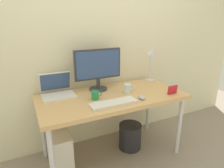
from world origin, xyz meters
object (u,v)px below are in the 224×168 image
at_px(monitor, 98,67).
at_px(coffee_mug, 95,95).
at_px(keyboard, 113,103).
at_px(mouse, 142,97).
at_px(desk, 112,101).
at_px(laptop, 57,90).
at_px(glass_cup, 127,88).
at_px(desk_lamp, 152,57).
at_px(photo_frame, 173,90).
at_px(computer_tower, 61,151).
at_px(wastebasket, 130,136).

bearing_deg(monitor, coffee_mug, -118.20).
distance_m(keyboard, mouse, 0.30).
xyz_separation_m(desk, mouse, (0.21, -0.22, 0.08)).
xyz_separation_m(laptop, glass_cup, (0.67, -0.25, -0.01)).
bearing_deg(desk_lamp, coffee_mug, -163.46).
xyz_separation_m(mouse, photo_frame, (0.36, -0.02, 0.03)).
bearing_deg(computer_tower, photo_frame, -12.58).
bearing_deg(desk_lamp, laptop, 179.05).
bearing_deg(wastebasket, coffee_mug, -173.11).
xyz_separation_m(laptop, photo_frame, (1.07, -0.48, -0.01)).
bearing_deg(coffee_mug, wastebasket, 6.89).
bearing_deg(computer_tower, keyboard, -25.10).
height_order(desk_lamp, keyboard, desk_lamp).
height_order(laptop, coffee_mug, laptop).
bearing_deg(mouse, desk_lamp, 45.62).
height_order(laptop, glass_cup, laptop).
distance_m(glass_cup, computer_tower, 0.92).
distance_m(desk, desk_lamp, 0.77).
xyz_separation_m(desk_lamp, keyboard, (-0.72, -0.43, -0.29)).
height_order(desk, monitor, monitor).
relative_size(desk, mouse, 16.42).
bearing_deg(glass_cup, monitor, 136.20).
xyz_separation_m(photo_frame, wastebasket, (-0.33, 0.26, -0.62)).
height_order(desk, desk_lamp, desk_lamp).
height_order(desk_lamp, glass_cup, desk_lamp).
distance_m(monitor, photo_frame, 0.81).
xyz_separation_m(monitor, glass_cup, (0.24, -0.23, -0.20)).
bearing_deg(glass_cup, laptop, 159.96).
relative_size(desk, wastebasket, 4.93).
distance_m(monitor, laptop, 0.48).
relative_size(desk_lamp, mouse, 4.81).
height_order(glass_cup, wastebasket, glass_cup).
distance_m(desk_lamp, photo_frame, 0.53).
distance_m(coffee_mug, wastebasket, 0.75).
relative_size(glass_cup, wastebasket, 0.36).
height_order(desk, computer_tower, desk).
xyz_separation_m(keyboard, wastebasket, (0.33, 0.23, -0.58)).
relative_size(coffee_mug, photo_frame, 0.97).
relative_size(glass_cup, computer_tower, 0.26).
relative_size(keyboard, photo_frame, 4.00).
bearing_deg(desk_lamp, keyboard, -149.50).
bearing_deg(laptop, computer_tower, -105.01).
height_order(keyboard, wastebasket, keyboard).
relative_size(monitor, desk_lamp, 1.19).
bearing_deg(computer_tower, wastebasket, 0.75).
relative_size(desk_lamp, glass_cup, 4.00).
height_order(desk, laptop, laptop).
bearing_deg(laptop, coffee_mug, -41.05).
relative_size(laptop, keyboard, 0.73).
bearing_deg(photo_frame, computer_tower, 167.42).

